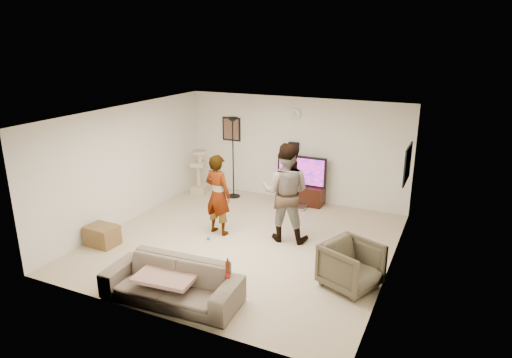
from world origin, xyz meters
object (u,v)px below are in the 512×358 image
at_px(floor_lamp, 233,158).
at_px(cat_tree, 199,172).
at_px(sofa, 172,282).
at_px(side_table, 102,235).
at_px(armchair, 351,266).
at_px(beer_bottle, 228,270).
at_px(person_left, 218,195).
at_px(tv_stand, 301,194).
at_px(person_right, 286,192).
at_px(tv, 302,171).

height_order(floor_lamp, cat_tree, floor_lamp).
xyz_separation_m(sofa, side_table, (-2.33, 1.03, -0.11)).
distance_m(floor_lamp, armchair, 4.79).
bearing_deg(sofa, beer_bottle, -3.55).
relative_size(person_left, beer_bottle, 6.59).
height_order(cat_tree, sofa, cat_tree).
bearing_deg(floor_lamp, armchair, -39.13).
bearing_deg(side_table, floor_lamp, 73.98).
relative_size(tv_stand, beer_bottle, 4.39).
height_order(tv_stand, sofa, sofa).
height_order(person_left, person_right, person_right).
height_order(floor_lamp, beer_bottle, floor_lamp).
relative_size(beer_bottle, armchair, 0.30).
xyz_separation_m(person_left, armchair, (2.94, -0.93, -0.45)).
distance_m(tv, person_right, 2.08).
bearing_deg(armchair, person_left, 95.29).
relative_size(sofa, side_table, 3.63).
bearing_deg(tv, floor_lamp, -170.54).
bearing_deg(tv, tv_stand, 0.00).
xyz_separation_m(tv, sofa, (-0.35, -4.80, -0.50)).
xyz_separation_m(tv_stand, person_right, (0.39, -2.04, 0.74)).
distance_m(tv, beer_bottle, 4.84).
xyz_separation_m(floor_lamp, sofa, (1.33, -4.52, -0.69)).
distance_m(tv_stand, beer_bottle, 4.87).
relative_size(person_left, armchair, 2.00).
bearing_deg(side_table, tv_stand, 54.59).
height_order(tv, side_table, tv).
distance_m(armchair, side_table, 4.72).
xyz_separation_m(person_left, person_right, (1.33, 0.31, 0.15)).
relative_size(person_right, armchair, 2.36).
bearing_deg(tv, sofa, -94.20).
relative_size(floor_lamp, cat_tree, 1.74).
distance_m(floor_lamp, person_right, 2.71).
bearing_deg(person_right, tv_stand, -87.58).
height_order(tv_stand, tv, tv).
bearing_deg(armchair, cat_tree, 81.12).
bearing_deg(person_right, cat_tree, -36.64).
bearing_deg(cat_tree, person_left, -49.12).
relative_size(tv, person_right, 0.62).
distance_m(person_left, side_table, 2.35).
distance_m(floor_lamp, person_left, 2.20).
distance_m(floor_lamp, cat_tree, 1.02).
xyz_separation_m(tv, person_left, (-0.94, -2.35, 0.01)).
distance_m(tv, sofa, 4.84).
height_order(sofa, side_table, sofa).
xyz_separation_m(tv_stand, tv, (0.00, 0.00, 0.58)).
height_order(tv, cat_tree, tv).
relative_size(person_right, side_table, 3.35).
distance_m(tv, side_table, 4.68).
xyz_separation_m(floor_lamp, cat_tree, (-0.91, -0.15, -0.43)).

